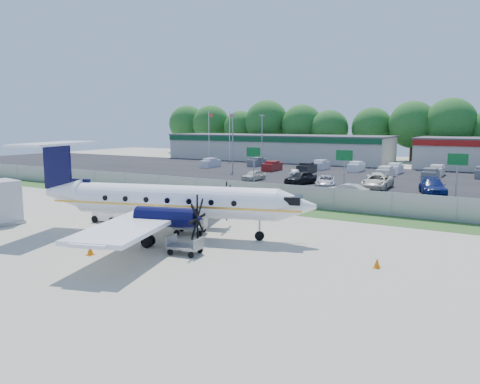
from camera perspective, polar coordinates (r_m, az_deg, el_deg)
The scene contains 31 objects.
ground at distance 32.46m, azimuth -5.37°, elevation -5.37°, with size 170.00×170.00×0.00m, color #B3AE98.
grass_verge at distance 42.56m, azimuth 4.07°, elevation -2.02°, with size 170.00×4.00×0.02m, color #2D561E.
access_road at distance 48.85m, azimuth 7.70°, elevation -0.71°, with size 170.00×8.00×0.02m, color black.
parking_lot at distance 68.56m, azimuth 14.47°, elevation 1.73°, with size 170.00×32.00×0.02m, color black.
perimeter_fence at distance 44.18m, azimuth 5.23°, elevation -0.34°, with size 120.00×0.06×1.99m.
building_west at distance 97.43m, azimuth 4.42°, elevation 5.44°, with size 46.40×12.40×5.24m.
sign_left at distance 55.38m, azimuth 1.67°, elevation 4.19°, with size 1.80×0.26×5.00m.
sign_mid at distance 51.05m, azimuth 12.59°, elevation 3.62°, with size 1.80×0.26×5.00m.
sign_right at distance 48.87m, azimuth 24.98°, elevation 2.83°, with size 1.80×0.26×5.00m.
flagpole_west at distance 97.22m, azimuth -3.77°, elevation 7.21°, with size 1.06×0.12×10.00m.
flagpole_east at distance 94.51m, azimuth -1.24°, elevation 7.20°, with size 1.06×0.12×10.00m.
light_pole_nw at distance 74.33m, azimuth -0.90°, elevation 6.53°, with size 0.90×0.35×9.09m.
light_pole_sw at distance 83.05m, azimuth 2.70°, elevation 6.73°, with size 0.90×0.35×9.09m.
tree_line at distance 101.57m, azimuth 19.75°, elevation 3.60°, with size 112.00×6.00×14.00m, color #1C5A1A, non-canonical shape.
aircraft at distance 32.51m, azimuth -8.60°, elevation -1.02°, with size 20.64×20.15×6.31m.
pushback_tug at distance 38.18m, azimuth -15.57°, elevation -2.65°, with size 2.44×1.92×1.22m.
baggage_cart_near at distance 32.99m, azimuth -6.10°, elevation -4.17°, with size 2.62×2.11×1.19m.
baggage_cart_far at distance 28.06m, azimuth -6.71°, elevation -6.58°, with size 2.12×1.42×1.05m.
cone_nose at distance 26.43m, azimuth 16.35°, elevation -8.33°, with size 0.39×0.39×0.55m.
cone_port_wing at distance 29.15m, azimuth -17.80°, elevation -6.77°, with size 0.43×0.43×0.61m.
cone_starboard_wing at distance 44.12m, azimuth 4.58°, elevation -1.34°, with size 0.36×0.36×0.52m.
road_car_west at distance 54.73m, azimuth -6.17°, elevation 0.29°, with size 1.45×4.15×1.37m, color navy.
road_car_mid at distance 49.33m, azimuth 12.67°, elevation -0.77°, with size 1.63×4.67×1.54m, color beige.
parked_car_a at distance 62.93m, azimuth 1.68°, elevation 1.40°, with size 1.67×4.14×1.41m, color beige.
parked_car_b at distance 59.69m, azimuth 7.41°, elevation 0.94°, with size 1.97×4.89×1.66m, color black.
parked_car_c at distance 57.66m, azimuth 10.37°, elevation 0.61°, with size 2.29×4.97×1.38m, color silver.
parked_car_d at distance 57.63m, azimuth 16.37°, elevation 0.40°, with size 2.81×6.09×1.69m, color beige.
parked_car_e at distance 54.93m, azimuth 22.38°, elevation -0.28°, with size 2.38×5.85×1.70m, color navy.
parked_car_f at distance 66.73m, azimuth 6.66°, elevation 1.75°, with size 1.58×3.93×1.34m, color silver.
parked_car_g at distance 62.76m, azimuth 16.30°, elevation 1.04°, with size 2.36×5.11×1.42m, color silver.
far_parking_rows at distance 73.36m, azimuth 15.54°, elevation 2.10°, with size 56.00×10.00×1.60m, color gray, non-canonical shape.
Camera 1 is at (18.42, -25.58, 7.75)m, focal length 35.00 mm.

